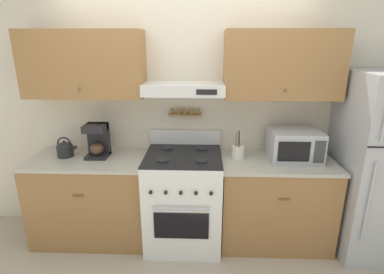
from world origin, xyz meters
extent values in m
plane|color=#B2A38E|center=(0.00, 0.00, 0.00)|extent=(16.00, 16.00, 0.00)
cube|color=beige|center=(0.00, 0.68, 1.27)|extent=(5.20, 0.08, 2.55)
cube|color=olive|center=(-0.96, 0.48, 1.80)|extent=(1.15, 0.33, 0.63)
sphere|color=brown|center=(-0.96, 0.30, 1.58)|extent=(0.02, 0.02, 0.02)
cube|color=olive|center=(0.93, 0.48, 1.80)|extent=(1.08, 0.33, 0.63)
sphere|color=brown|center=(0.93, 0.30, 1.58)|extent=(0.02, 0.02, 0.02)
cube|color=silver|center=(0.00, 0.46, 1.57)|extent=(0.78, 0.37, 0.11)
cube|color=black|center=(0.22, 0.27, 1.57)|extent=(0.19, 0.01, 0.05)
cube|color=olive|center=(0.00, 0.60, 1.28)|extent=(0.34, 0.07, 0.02)
cylinder|color=olive|center=(-0.14, 0.60, 1.32)|extent=(0.03, 0.03, 0.06)
cylinder|color=olive|center=(-0.07, 0.60, 1.32)|extent=(0.03, 0.03, 0.06)
cylinder|color=olive|center=(0.00, 0.60, 1.32)|extent=(0.03, 0.03, 0.06)
cylinder|color=olive|center=(0.07, 0.60, 1.32)|extent=(0.03, 0.03, 0.06)
cylinder|color=olive|center=(0.14, 0.60, 1.32)|extent=(0.03, 0.03, 0.06)
cube|color=olive|center=(-0.96, 0.33, 0.43)|extent=(1.15, 0.62, 0.86)
cube|color=#B7B2A3|center=(-0.96, 0.33, 0.88)|extent=(1.17, 0.65, 0.03)
cylinder|color=brown|center=(-0.96, 0.01, 0.65)|extent=(0.10, 0.01, 0.01)
cube|color=olive|center=(0.93, 0.33, 0.43)|extent=(1.08, 0.62, 0.86)
cube|color=#B7B2A3|center=(0.93, 0.33, 0.88)|extent=(1.11, 0.65, 0.03)
cylinder|color=brown|center=(0.93, 0.01, 0.65)|extent=(0.10, 0.01, 0.01)
cube|color=white|center=(0.00, 0.29, 0.47)|extent=(0.74, 0.69, 0.95)
cube|color=black|center=(0.00, -0.06, 0.40)|extent=(0.50, 0.01, 0.27)
cylinder|color=#ADAFB5|center=(0.00, -0.09, 0.59)|extent=(0.52, 0.02, 0.02)
cube|color=black|center=(0.00, 0.29, 0.95)|extent=(0.74, 0.69, 0.01)
cylinder|color=#232326|center=(-0.18, 0.12, 0.97)|extent=(0.11, 0.11, 0.02)
cylinder|color=#232326|center=(0.18, 0.12, 0.97)|extent=(0.11, 0.11, 0.02)
cylinder|color=#232326|center=(-0.18, 0.45, 0.97)|extent=(0.11, 0.11, 0.02)
cylinder|color=#232326|center=(0.18, 0.45, 0.97)|extent=(0.11, 0.11, 0.02)
cylinder|color=black|center=(-0.27, -0.07, 0.74)|extent=(0.03, 0.02, 0.03)
cylinder|color=black|center=(-0.13, -0.07, 0.74)|extent=(0.03, 0.02, 0.03)
cylinder|color=black|center=(0.00, -0.07, 0.74)|extent=(0.03, 0.02, 0.03)
cylinder|color=black|center=(0.13, -0.07, 0.74)|extent=(0.03, 0.02, 0.03)
cylinder|color=black|center=(0.27, -0.07, 0.74)|extent=(0.03, 0.02, 0.03)
cube|color=white|center=(0.00, 0.61, 1.04)|extent=(0.74, 0.04, 0.15)
cube|color=#ADAFB5|center=(1.88, 0.26, 0.88)|extent=(0.75, 0.74, 1.76)
cylinder|color=#ADAFB5|center=(1.59, -0.13, 0.71)|extent=(0.02, 0.02, 0.74)
cylinder|color=#232326|center=(-1.20, 0.37, 0.95)|extent=(0.16, 0.16, 0.11)
ellipsoid|color=#232326|center=(-1.20, 0.37, 1.01)|extent=(0.15, 0.15, 0.07)
sphere|color=black|center=(-1.20, 0.37, 1.05)|extent=(0.02, 0.02, 0.02)
cylinder|color=#232326|center=(-1.12, 0.37, 0.97)|extent=(0.10, 0.04, 0.08)
torus|color=black|center=(-1.20, 0.37, 1.03)|extent=(0.14, 0.01, 0.14)
cube|color=black|center=(-0.87, 0.37, 0.91)|extent=(0.21, 0.22, 0.03)
cube|color=black|center=(-0.87, 0.43, 1.06)|extent=(0.21, 0.08, 0.34)
cube|color=black|center=(-0.87, 0.36, 1.20)|extent=(0.21, 0.18, 0.07)
ellipsoid|color=#4C3323|center=(-0.87, 0.35, 0.99)|extent=(0.13, 0.13, 0.12)
cube|color=#ADAFB5|center=(1.08, 0.39, 1.04)|extent=(0.48, 0.40, 0.29)
cube|color=black|center=(1.02, 0.18, 1.04)|extent=(0.29, 0.01, 0.19)
cube|color=#38383D|center=(1.26, 0.18, 1.04)|extent=(0.10, 0.01, 0.21)
cylinder|color=silver|center=(0.53, 0.37, 0.96)|extent=(0.13, 0.13, 0.13)
cylinder|color=olive|center=(0.51, 0.36, 1.10)|extent=(0.01, 0.05, 0.16)
cylinder|color=#28282B|center=(0.54, 0.37, 1.10)|extent=(0.01, 0.04, 0.16)
cylinder|color=#B2B2B7|center=(0.56, 0.38, 1.10)|extent=(0.01, 0.03, 0.16)
camera|label=1|loc=(0.18, -2.42, 2.00)|focal=28.00mm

